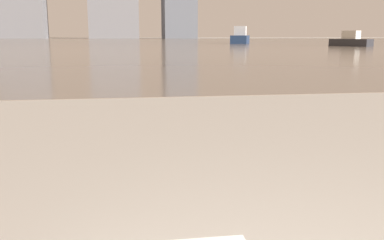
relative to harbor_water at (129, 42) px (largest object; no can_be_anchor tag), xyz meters
The scene contains 3 objects.
harbor_water is the anchor object (origin of this frame).
harbor_boat_1 32.73m from the harbor_water, 54.79° to the right, with size 2.90×3.63×1.32m.
harbor_boat_3 18.84m from the harbor_water, 48.84° to the right, with size 3.38×5.41×1.92m.
Camera 1 is at (-0.29, 0.22, 0.99)m, focal length 40.00 mm.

